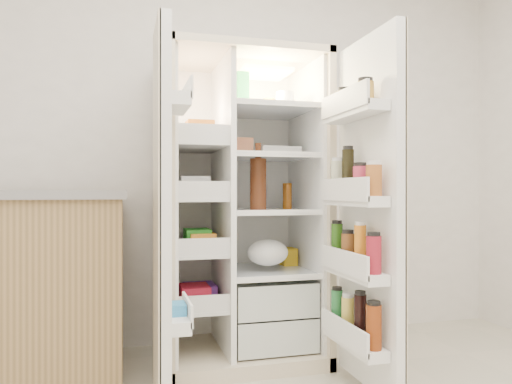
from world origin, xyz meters
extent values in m
cube|color=white|center=(0.00, 2.00, 1.35)|extent=(4.00, 0.02, 2.70)
cube|color=beige|center=(-0.02, 1.93, 0.90)|extent=(0.92, 0.04, 1.80)
cube|color=beige|center=(-0.46, 1.60, 0.90)|extent=(0.04, 0.70, 1.80)
cube|color=beige|center=(0.42, 1.60, 0.90)|extent=(0.04, 0.70, 1.80)
cube|color=beige|center=(-0.02, 1.60, 1.78)|extent=(0.92, 0.70, 0.04)
cube|color=beige|center=(-0.02, 1.60, 0.04)|extent=(0.92, 0.70, 0.08)
cube|color=white|center=(-0.02, 1.90, 0.92)|extent=(0.84, 0.02, 1.68)
cube|color=white|center=(-0.43, 1.60, 0.92)|extent=(0.02, 0.62, 1.68)
cube|color=white|center=(0.39, 1.60, 0.92)|extent=(0.02, 0.62, 1.68)
cube|color=white|center=(-0.13, 1.60, 0.92)|extent=(0.03, 0.62, 1.68)
cube|color=silver|center=(0.14, 1.58, 0.18)|extent=(0.47, 0.52, 0.19)
cube|color=silver|center=(0.14, 1.58, 0.39)|extent=(0.47, 0.52, 0.19)
cube|color=#FFD18C|center=(0.14, 1.65, 1.72)|extent=(0.30, 0.30, 0.02)
cube|color=silver|center=(-0.28, 1.60, 0.35)|extent=(0.28, 0.58, 0.02)
cube|color=silver|center=(-0.28, 1.60, 0.65)|extent=(0.28, 0.58, 0.02)
cube|color=silver|center=(-0.28, 1.60, 0.95)|extent=(0.28, 0.58, 0.02)
cube|color=silver|center=(-0.28, 1.60, 1.25)|extent=(0.28, 0.58, 0.02)
cube|color=white|center=(0.14, 1.60, 0.52)|extent=(0.49, 0.58, 0.01)
cube|color=white|center=(0.14, 1.60, 0.88)|extent=(0.49, 0.58, 0.01)
cube|color=white|center=(0.14, 1.60, 1.20)|extent=(0.49, 0.58, 0.02)
cube|color=white|center=(0.14, 1.60, 1.48)|extent=(0.49, 0.58, 0.02)
cube|color=red|center=(-0.28, 1.60, 0.41)|extent=(0.16, 0.20, 0.10)
cube|color=#279027|center=(-0.28, 1.60, 0.72)|extent=(0.14, 0.18, 0.12)
cube|color=silver|center=(-0.28, 1.60, 0.99)|extent=(0.20, 0.22, 0.07)
cube|color=orange|center=(-0.28, 1.60, 1.33)|extent=(0.15, 0.16, 0.14)
cube|color=purple|center=(-0.28, 1.60, 0.40)|extent=(0.18, 0.20, 0.09)
cube|color=orange|center=(-0.28, 1.60, 0.71)|extent=(0.14, 0.18, 0.10)
cube|color=white|center=(-0.28, 1.60, 1.02)|extent=(0.16, 0.16, 0.12)
sphere|color=orange|center=(0.01, 1.50, 0.12)|extent=(0.07, 0.07, 0.07)
sphere|color=orange|center=(0.10, 1.54, 0.12)|extent=(0.07, 0.07, 0.07)
sphere|color=orange|center=(0.20, 1.50, 0.12)|extent=(0.07, 0.07, 0.07)
sphere|color=orange|center=(0.06, 1.64, 0.12)|extent=(0.07, 0.07, 0.07)
sphere|color=orange|center=(0.16, 1.62, 0.12)|extent=(0.07, 0.07, 0.07)
sphere|color=orange|center=(0.26, 1.58, 0.12)|extent=(0.07, 0.07, 0.07)
ellipsoid|color=#3D6923|center=(0.14, 1.60, 0.40)|extent=(0.26, 0.24, 0.11)
cylinder|color=#441E0E|center=(0.06, 1.49, 1.04)|extent=(0.10, 0.10, 0.30)
cylinder|color=brown|center=(0.28, 1.60, 0.97)|extent=(0.06, 0.06, 0.16)
cube|color=#20773A|center=(-0.02, 1.57, 1.59)|extent=(0.07, 0.07, 0.21)
cylinder|color=white|center=(0.24, 1.52, 1.54)|extent=(0.11, 0.11, 0.10)
cylinder|color=#B49429|center=(0.19, 1.71, 1.53)|extent=(0.07, 0.07, 0.09)
cube|color=silver|center=(0.23, 1.60, 1.24)|extent=(0.24, 0.10, 0.06)
cube|color=#B66C48|center=(-0.04, 1.59, 1.26)|extent=(0.17, 0.09, 0.10)
ellipsoid|color=silver|center=(0.13, 1.52, 0.60)|extent=(0.24, 0.22, 0.15)
cube|color=gold|center=(0.32, 1.72, 0.58)|extent=(0.09, 0.11, 0.11)
cube|color=white|center=(-0.52, 1.05, 0.90)|extent=(0.05, 0.40, 1.72)
cube|color=beige|center=(-0.54, 1.05, 0.90)|extent=(0.01, 0.40, 1.72)
cube|color=white|center=(-0.45, 1.05, 0.40)|extent=(0.09, 0.32, 0.06)
cube|color=white|center=(-0.45, 1.05, 1.40)|extent=(0.09, 0.32, 0.06)
cube|color=#338CCC|center=(-0.45, 1.05, 0.43)|extent=(0.07, 0.12, 0.10)
cube|color=white|center=(0.48, 0.96, 0.90)|extent=(0.05, 0.58, 1.72)
cube|color=beige|center=(0.51, 0.96, 0.90)|extent=(0.01, 0.58, 1.72)
cube|color=white|center=(0.40, 0.96, 0.26)|extent=(0.11, 0.50, 0.05)
cube|color=white|center=(0.40, 0.96, 0.60)|extent=(0.11, 0.50, 0.05)
cube|color=white|center=(0.40, 0.96, 0.95)|extent=(0.11, 0.50, 0.05)
cube|color=white|center=(0.40, 0.96, 1.38)|extent=(0.11, 0.50, 0.05)
cylinder|color=maroon|center=(0.40, 0.76, 0.39)|extent=(0.07, 0.07, 0.20)
cylinder|color=black|center=(0.40, 0.89, 0.40)|extent=(0.06, 0.06, 0.22)
cylinder|color=gold|center=(0.40, 1.02, 0.38)|extent=(0.06, 0.06, 0.18)
cylinder|color=#287A3B|center=(0.40, 1.15, 0.38)|extent=(0.06, 0.06, 0.19)
cylinder|color=maroon|center=(0.40, 0.76, 0.71)|extent=(0.07, 0.07, 0.17)
cylinder|color=orange|center=(0.40, 0.89, 0.73)|extent=(0.06, 0.06, 0.21)
cylinder|color=brown|center=(0.40, 1.02, 0.70)|extent=(0.07, 0.07, 0.16)
cylinder|color=#265513|center=(0.40, 1.15, 0.72)|extent=(0.06, 0.06, 0.20)
cylinder|color=#9F5622|center=(0.40, 0.76, 1.04)|extent=(0.07, 0.07, 0.14)
cylinder|color=#AD2C47|center=(0.40, 0.89, 1.04)|extent=(0.07, 0.07, 0.14)
cylinder|color=black|center=(0.40, 1.02, 1.09)|extent=(0.06, 0.06, 0.23)
cylinder|color=beige|center=(0.40, 1.15, 1.06)|extent=(0.06, 0.06, 0.18)
cylinder|color=olive|center=(0.40, 0.84, 1.45)|extent=(0.08, 0.08, 0.10)
cylinder|color=olive|center=(0.40, 1.06, 1.45)|extent=(0.08, 0.08, 0.10)
camera|label=1|loc=(-0.69, -1.20, 1.00)|focal=34.00mm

